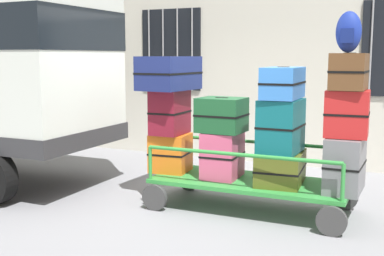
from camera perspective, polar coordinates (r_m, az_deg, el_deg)
The scene contains 16 objects.
ground_plane at distance 6.43m, azimuth 1.06°, elevation -8.71°, with size 40.00×40.00×0.00m, color gray.
building_wall at distance 8.88m, azimuth 8.72°, elevation 12.18°, with size 12.00×0.38×5.00m.
luggage_cart at distance 6.13m, azimuth 6.73°, elevation -6.55°, with size 2.44×1.06×0.37m.
cart_railing at distance 6.04m, azimuth 6.80°, elevation -2.80°, with size 2.34×0.93×0.42m.
suitcase_left_bottom at distance 6.50m, azimuth -2.50°, elevation -2.86°, with size 0.52×0.50×0.50m.
suitcase_left_middle at distance 6.41m, azimuth -2.57°, elevation 1.85°, with size 0.39×0.55×0.57m.
suitcase_left_top at distance 6.36m, azimuth -2.66°, elevation 6.36°, with size 0.60×0.87×0.43m.
suitcase_midleft_bottom at distance 6.18m, azimuth 3.56°, elevation -3.08°, with size 0.45×0.57×0.58m.
suitcase_midleft_middle at distance 6.06m, azimuth 3.45°, elevation 1.53°, with size 0.57×0.49×0.43m.
suitcase_center_bottom at distance 5.99m, azimuth 10.21°, elevation -4.54°, with size 0.58×0.77×0.38m.
suitcase_center_middle at distance 5.86m, azimuth 10.25°, elevation 0.24°, with size 0.46×0.64×0.63m.
suitcase_center_top at distance 5.86m, azimuth 10.48°, elevation 5.15°, with size 0.41×0.77×0.37m.
suitcase_midright_bottom at distance 5.80m, azimuth 17.26°, elevation -4.00°, with size 0.40×0.67×0.62m.
suitcase_midright_middle at distance 5.69m, azimuth 17.49°, elevation 1.61°, with size 0.49×0.47×0.52m.
suitcase_midright_top at distance 5.66m, azimuth 17.70°, elevation 6.24°, with size 0.38×0.53×0.40m.
backpack at distance 5.65m, azimuth 17.64°, elevation 10.52°, with size 0.27×0.22×0.44m.
Camera 1 is at (2.45, -5.64, 1.88)m, focal length 46.14 mm.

